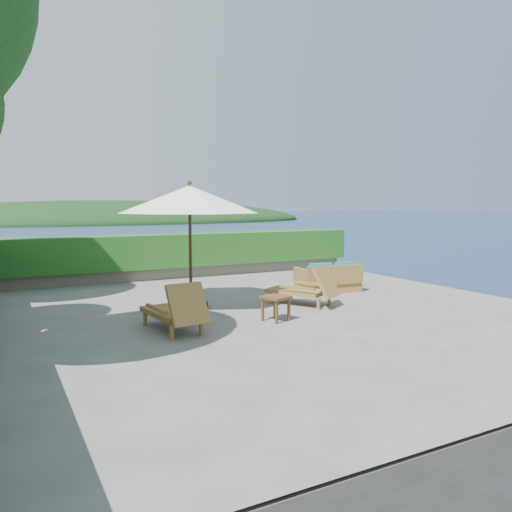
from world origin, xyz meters
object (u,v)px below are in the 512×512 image
patio_umbrella (190,201)px  lounge_right (306,288)px  side_table (276,300)px  wicker_loveseat (329,280)px  lounge_left (175,310)px

patio_umbrella → lounge_right: bearing=-22.6°
side_table → wicker_loveseat: wicker_loveseat is taller
lounge_left → wicker_loveseat: 5.26m
patio_umbrella → wicker_loveseat: bearing=2.7°
patio_umbrella → lounge_left: patio_umbrella is taller
patio_umbrella → lounge_left: bearing=-118.1°
side_table → lounge_right: bearing=36.0°
patio_umbrella → lounge_left: (-0.98, -1.84, -1.96)m
side_table → wicker_loveseat: 3.57m
patio_umbrella → wicker_loveseat: 4.38m
lounge_left → lounge_right: lounge_left is taller
lounge_right → wicker_loveseat: lounge_right is taller
side_table → wicker_loveseat: size_ratio=0.34×
lounge_right → side_table: bearing=-174.0°
side_table → patio_umbrella: bearing=117.4°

